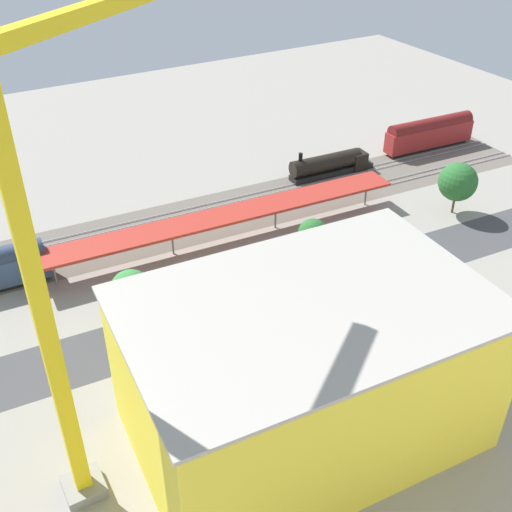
{
  "coord_description": "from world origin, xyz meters",
  "views": [
    {
      "loc": [
        37.03,
        59.54,
        49.97
      ],
      "look_at": [
        3.45,
        0.66,
        5.09
      ],
      "focal_mm": 43.62,
      "sensor_mm": 36.0,
      "label": 1
    }
  ],
  "objects_px": {
    "street_tree_2": "(313,233)",
    "construction_building": "(305,371)",
    "parked_car_2": "(309,303)",
    "traffic_light": "(187,280)",
    "parked_car_1": "(352,284)",
    "parked_car_4": "(223,332)",
    "parked_car_5": "(175,355)",
    "box_truck_0": "(231,319)",
    "street_tree_0": "(458,182)",
    "platform_canopy_near": "(225,216)",
    "passenger_coach": "(430,133)",
    "street_tree_1": "(131,290)",
    "parked_car_0": "(389,274)",
    "parked_car_3": "(263,316)",
    "box_truck_1": "(302,307)",
    "tower_crane": "(49,270)",
    "locomotive": "(332,164)"
  },
  "relations": [
    {
      "from": "passenger_coach",
      "to": "construction_building",
      "type": "relative_size",
      "value": 0.6
    },
    {
      "from": "construction_building",
      "to": "street_tree_2",
      "type": "relative_size",
      "value": 4.51
    },
    {
      "from": "box_truck_1",
      "to": "traffic_light",
      "type": "relative_size",
      "value": 1.42
    },
    {
      "from": "tower_crane",
      "to": "box_truck_1",
      "type": "bearing_deg",
      "value": -161.0
    },
    {
      "from": "platform_canopy_near",
      "to": "street_tree_2",
      "type": "height_order",
      "value": "street_tree_2"
    },
    {
      "from": "parked_car_5",
      "to": "traffic_light",
      "type": "xyz_separation_m",
      "value": [
        -5.5,
        -8.38,
        3.36
      ]
    },
    {
      "from": "parked_car_0",
      "to": "traffic_light",
      "type": "height_order",
      "value": "traffic_light"
    },
    {
      "from": "parked_car_1",
      "to": "parked_car_4",
      "type": "height_order",
      "value": "parked_car_4"
    },
    {
      "from": "parked_car_2",
      "to": "traffic_light",
      "type": "relative_size",
      "value": 0.73
    },
    {
      "from": "parked_car_4",
      "to": "parked_car_0",
      "type": "bearing_deg",
      "value": 179.33
    },
    {
      "from": "locomotive",
      "to": "tower_crane",
      "type": "xyz_separation_m",
      "value": [
        57.38,
        42.26,
        21.99
      ]
    },
    {
      "from": "tower_crane",
      "to": "street_tree_2",
      "type": "bearing_deg",
      "value": -152.39
    },
    {
      "from": "box_truck_0",
      "to": "box_truck_1",
      "type": "distance_m",
      "value": 9.08
    },
    {
      "from": "platform_canopy_near",
      "to": "parked_car_2",
      "type": "height_order",
      "value": "platform_canopy_near"
    },
    {
      "from": "street_tree_0",
      "to": "traffic_light",
      "type": "xyz_separation_m",
      "value": [
        47.6,
        1.38,
        -1.39
      ]
    },
    {
      "from": "parked_car_5",
      "to": "traffic_light",
      "type": "distance_m",
      "value": 10.58
    },
    {
      "from": "platform_canopy_near",
      "to": "parked_car_2",
      "type": "bearing_deg",
      "value": 95.15
    },
    {
      "from": "parked_car_0",
      "to": "parked_car_3",
      "type": "xyz_separation_m",
      "value": [
        19.7,
        -0.65,
        0.0
      ]
    },
    {
      "from": "parked_car_2",
      "to": "parked_car_4",
      "type": "height_order",
      "value": "parked_car_4"
    },
    {
      "from": "street_tree_0",
      "to": "parked_car_2",
      "type": "bearing_deg",
      "value": 15.07
    },
    {
      "from": "platform_canopy_near",
      "to": "parked_car_0",
      "type": "height_order",
      "value": "platform_canopy_near"
    },
    {
      "from": "parked_car_0",
      "to": "parked_car_1",
      "type": "height_order",
      "value": "parked_car_1"
    },
    {
      "from": "tower_crane",
      "to": "box_truck_0",
      "type": "relative_size",
      "value": 4.54
    },
    {
      "from": "parked_car_5",
      "to": "box_truck_0",
      "type": "height_order",
      "value": "box_truck_0"
    },
    {
      "from": "parked_car_1",
      "to": "parked_car_5",
      "type": "distance_m",
      "value": 26.12
    },
    {
      "from": "parked_car_4",
      "to": "construction_building",
      "type": "bearing_deg",
      "value": 91.91
    },
    {
      "from": "platform_canopy_near",
      "to": "box_truck_0",
      "type": "xyz_separation_m",
      "value": [
        8.99,
        18.78,
        -2.63
      ]
    },
    {
      "from": "locomotive",
      "to": "parked_car_2",
      "type": "bearing_deg",
      "value": 50.38
    },
    {
      "from": "construction_building",
      "to": "parked_car_5",
      "type": "bearing_deg",
      "value": -62.33
    },
    {
      "from": "tower_crane",
      "to": "traffic_light",
      "type": "relative_size",
      "value": 6.67
    },
    {
      "from": "street_tree_2",
      "to": "construction_building",
      "type": "bearing_deg",
      "value": 54.25
    },
    {
      "from": "parked_car_4",
      "to": "box_truck_0",
      "type": "distance_m",
      "value": 2.0
    },
    {
      "from": "street_tree_1",
      "to": "parked_car_4",
      "type": "bearing_deg",
      "value": 131.42
    },
    {
      "from": "parked_car_4",
      "to": "box_truck_1",
      "type": "xyz_separation_m",
      "value": [
        -10.35,
        1.48,
        0.96
      ]
    },
    {
      "from": "parked_car_1",
      "to": "street_tree_1",
      "type": "height_order",
      "value": "street_tree_1"
    },
    {
      "from": "parked_car_0",
      "to": "parked_car_5",
      "type": "relative_size",
      "value": 1.01
    },
    {
      "from": "parked_car_5",
      "to": "parked_car_1",
      "type": "bearing_deg",
      "value": -177.84
    },
    {
      "from": "parked_car_1",
      "to": "traffic_light",
      "type": "bearing_deg",
      "value": -19.77
    },
    {
      "from": "parked_car_0",
      "to": "box_truck_1",
      "type": "distance_m",
      "value": 15.18
    },
    {
      "from": "parked_car_3",
      "to": "street_tree_0",
      "type": "xyz_separation_m",
      "value": [
        -40.79,
        -8.71,
        4.74
      ]
    },
    {
      "from": "parked_car_1",
      "to": "parked_car_5",
      "type": "xyz_separation_m",
      "value": [
        26.1,
        0.98,
        -0.02
      ]
    },
    {
      "from": "parked_car_5",
      "to": "box_truck_0",
      "type": "bearing_deg",
      "value": -168.85
    },
    {
      "from": "parked_car_0",
      "to": "parked_car_3",
      "type": "relative_size",
      "value": 1.08
    },
    {
      "from": "parked_car_1",
      "to": "parked_car_3",
      "type": "xyz_separation_m",
      "value": [
        13.79,
        -0.07,
        -0.01
      ]
    },
    {
      "from": "parked_car_1",
      "to": "street_tree_2",
      "type": "height_order",
      "value": "street_tree_2"
    },
    {
      "from": "parked_car_0",
      "to": "parked_car_2",
      "type": "distance_m",
      "value": 13.08
    },
    {
      "from": "parked_car_0",
      "to": "construction_building",
      "type": "height_order",
      "value": "construction_building"
    },
    {
      "from": "street_tree_2",
      "to": "tower_crane",
      "type": "bearing_deg",
      "value": 27.61
    },
    {
      "from": "box_truck_0",
      "to": "street_tree_2",
      "type": "xyz_separation_m",
      "value": [
        -16.55,
        -7.06,
        3.53
      ]
    },
    {
      "from": "parked_car_1",
      "to": "street_tree_0",
      "type": "height_order",
      "value": "street_tree_0"
    }
  ]
}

